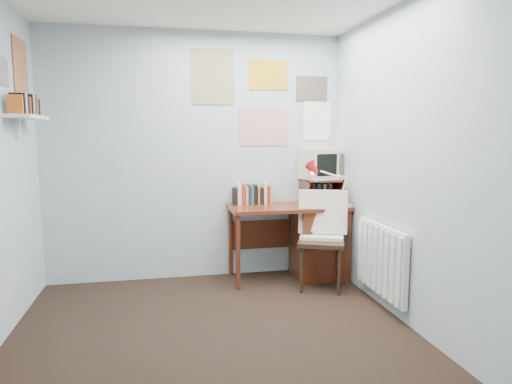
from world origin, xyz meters
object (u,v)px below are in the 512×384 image
at_px(wall_shelf, 27,117).
at_px(crt_tv, 321,162).
at_px(tv_riser, 321,191).
at_px(radiator, 381,260).
at_px(desk_lamp, 347,187).
at_px(desk, 313,238).
at_px(desk_chair, 321,242).

bearing_deg(wall_shelf, crt_tv, 10.74).
bearing_deg(tv_riser, radiator, -80.72).
relative_size(crt_tv, wall_shelf, 0.59).
bearing_deg(wall_shelf, desk_lamp, 3.22).
bearing_deg(desk, tv_riser, 42.96).
relative_size(desk_lamp, wall_shelf, 0.65).
bearing_deg(tv_riser, desk, -137.04).
distance_m(desk_lamp, radiator, 0.89).
height_order(desk, crt_tv, crt_tv).
xyz_separation_m(desk_lamp, tv_riser, (-0.15, 0.33, -0.08)).
height_order(desk, tv_riser, tv_riser).
relative_size(desk, desk_lamp, 2.97).
distance_m(desk, wall_shelf, 2.87).
relative_size(desk_chair, wall_shelf, 1.48).
distance_m(desk, desk_lamp, 0.66).
distance_m(radiator, wall_shelf, 3.15).
distance_m(crt_tv, wall_shelf, 2.77).
height_order(desk_chair, wall_shelf, wall_shelf).
bearing_deg(desk_chair, desk, 105.57).
xyz_separation_m(desk, crt_tv, (0.12, 0.13, 0.78)).
bearing_deg(desk, desk_chair, -97.19).
bearing_deg(desk_chair, tv_riser, 93.70).
bearing_deg(desk_lamp, desk_chair, -140.33).
bearing_deg(tv_riser, desk_lamp, -65.56).
bearing_deg(desk, radiator, -72.76).
distance_m(desk_chair, desk_lamp, 0.61).
height_order(desk, desk_lamp, desk_lamp).
height_order(desk_chair, desk_lamp, desk_lamp).
distance_m(desk, crt_tv, 0.80).
distance_m(crt_tv, radiator, 1.32).
relative_size(desk_lamp, radiator, 0.50).
height_order(desk_chair, radiator, desk_chair).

